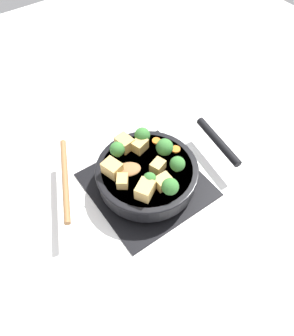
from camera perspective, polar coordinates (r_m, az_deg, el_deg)
name	(u,v)px	position (r m, az deg, el deg)	size (l,w,h in m)	color
ground_plane	(147,185)	(0.95, 0.00, -2.96)	(2.40, 2.40, 0.00)	white
front_burner_grate	(147,182)	(0.94, 0.00, -2.54)	(0.31, 0.31, 0.03)	black
skillet_pan	(148,173)	(0.90, 0.19, -0.83)	(0.28, 0.40, 0.05)	black
wooden_spoon	(91,175)	(0.87, -9.75, -1.21)	(0.25, 0.25, 0.02)	olive
tofu_cube_center_large	(158,166)	(0.87, 1.91, 0.32)	(0.04, 0.03, 0.03)	tan
tofu_cube_near_handle	(112,168)	(0.86, -6.07, -0.06)	(0.05, 0.04, 0.04)	tan
tofu_cube_east_chunk	(124,143)	(0.92, -3.95, 4.37)	(0.05, 0.04, 0.04)	tan
tofu_cube_west_chunk	(140,145)	(0.91, -1.28, 3.98)	(0.04, 0.03, 0.03)	tan
tofu_cube_back_piece	(122,181)	(0.84, -4.32, -2.29)	(0.04, 0.03, 0.03)	tan
tofu_cube_front_piece	(163,182)	(0.84, 2.79, -2.45)	(0.04, 0.03, 0.03)	tan
tofu_cube_mid_small	(145,190)	(0.82, -0.36, -3.84)	(0.05, 0.04, 0.04)	tan
broccoli_floret_near_spoon	(170,187)	(0.81, 3.96, -3.33)	(0.04, 0.04, 0.05)	#709956
broccoli_floret_center_top	(165,147)	(0.89, 3.08, 3.63)	(0.05, 0.05, 0.05)	#709956
broccoli_floret_east_rim	(150,179)	(0.83, 0.47, -1.97)	(0.04, 0.04, 0.04)	#709956
broccoli_floret_west_rim	(117,149)	(0.89, -5.20, 3.26)	(0.04, 0.04, 0.05)	#709956
broccoli_floret_north_edge	(142,135)	(0.92, -0.83, 5.73)	(0.04, 0.04, 0.05)	#709956
broccoli_floret_south_cluster	(177,164)	(0.86, 5.32, 0.70)	(0.04, 0.04, 0.05)	#709956
carrot_slice_orange_thin	(166,147)	(0.93, 3.34, 3.62)	(0.03, 0.03, 0.01)	orange
carrot_slice_near_center	(156,141)	(0.94, 1.62, 4.75)	(0.02, 0.02, 0.01)	orange
carrot_slice_edge_slice	(176,149)	(0.92, 5.03, 3.27)	(0.03, 0.03, 0.01)	orange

